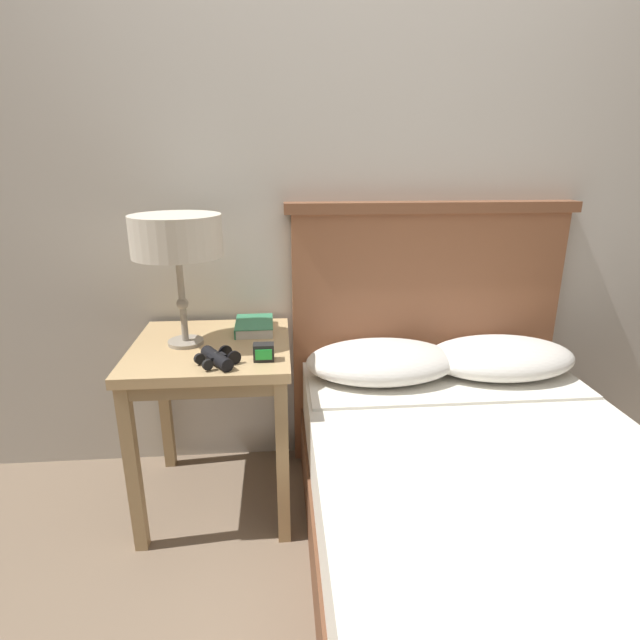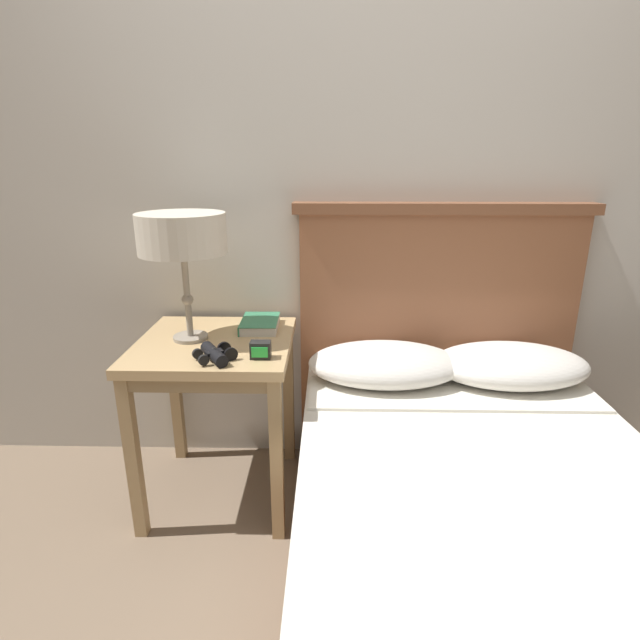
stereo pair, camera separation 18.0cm
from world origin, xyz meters
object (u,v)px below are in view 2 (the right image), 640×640
object	(u,v)px
nightstand	(216,362)
table_lamp	(182,236)
bed	(489,546)
book_on_nightstand	(259,324)
binoculars_pair	(215,354)
alarm_clock	(261,350)

from	to	relation	value
nightstand	table_lamp	xyz separation A→B (m)	(-0.09, 0.01, 0.48)
nightstand	bed	size ratio (longest dim) A/B	0.33
book_on_nightstand	bed	bearing A→B (deg)	-45.34
book_on_nightstand	binoculars_pair	world-z (taller)	binoculars_pair
nightstand	book_on_nightstand	bearing A→B (deg)	42.86
bed	book_on_nightstand	xyz separation A→B (m)	(-0.74, 0.75, 0.41)
bed	alarm_clock	bearing A→B (deg)	147.82
alarm_clock	binoculars_pair	bearing A→B (deg)	-172.17
nightstand	binoculars_pair	xyz separation A→B (m)	(0.05, -0.19, 0.11)
bed	table_lamp	xyz separation A→B (m)	(-0.99, 0.62, 0.78)
table_lamp	alarm_clock	bearing A→B (deg)	-32.16
book_on_nightstand	table_lamp	bearing A→B (deg)	-152.21
alarm_clock	book_on_nightstand	bearing A→B (deg)	98.62
nightstand	binoculars_pair	bearing A→B (deg)	-76.49
table_lamp	book_on_nightstand	xyz separation A→B (m)	(0.25, 0.13, -0.37)
table_lamp	book_on_nightstand	bearing A→B (deg)	27.79
book_on_nightstand	alarm_clock	world-z (taller)	alarm_clock
nightstand	binoculars_pair	distance (m)	0.23
bed	table_lamp	bearing A→B (deg)	147.83
book_on_nightstand	alarm_clock	bearing A→B (deg)	-81.38
bed	binoculars_pair	size ratio (longest dim) A/B	12.81
bed	alarm_clock	distance (m)	0.92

